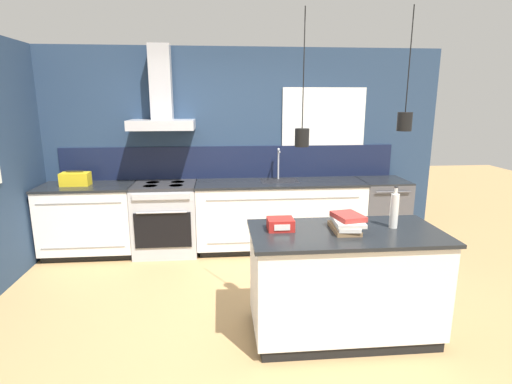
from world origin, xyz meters
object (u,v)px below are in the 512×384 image
at_px(book_stack, 346,223).
at_px(yellow_toolbox, 75,179).
at_px(oven_range, 166,218).
at_px(bottle_on_island, 394,210).
at_px(red_supply_box, 280,224).
at_px(dishwasher, 381,213).

distance_m(book_stack, yellow_toolbox, 3.43).
relative_size(oven_range, book_stack, 2.53).
height_order(bottle_on_island, red_supply_box, bottle_on_island).
bearing_deg(yellow_toolbox, bottle_on_island, -31.55).
xyz_separation_m(oven_range, book_stack, (1.71, -2.00, 0.52)).
xyz_separation_m(dishwasher, bottle_on_island, (-0.73, -1.96, 0.61)).
height_order(bottle_on_island, book_stack, bottle_on_island).
height_order(dishwasher, book_stack, book_stack).
height_order(oven_range, dishwasher, same).
relative_size(dishwasher, red_supply_box, 4.32).
bearing_deg(red_supply_box, bottle_on_island, -1.90).
bearing_deg(red_supply_box, book_stack, -8.07).
bearing_deg(bottle_on_island, oven_range, 137.32).
distance_m(dishwasher, book_stack, 2.37).
distance_m(oven_range, red_supply_box, 2.32).
bearing_deg(book_stack, dishwasher, 60.30).
relative_size(dishwasher, book_stack, 2.53).
distance_m(dishwasher, bottle_on_island, 2.18).
xyz_separation_m(dishwasher, yellow_toolbox, (-3.93, 0.00, 0.54)).
bearing_deg(red_supply_box, yellow_toolbox, 139.46).
xyz_separation_m(red_supply_box, yellow_toolbox, (-2.26, 1.93, 0.03)).
distance_m(oven_range, yellow_toolbox, 1.20).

